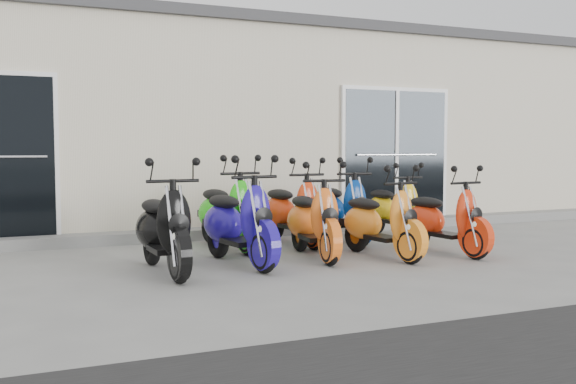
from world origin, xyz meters
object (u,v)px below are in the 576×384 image
Objects in this scene: scooter_front_orange_a at (313,209)px; scooter_back_blue at (341,199)px; scooter_front_blue at (238,210)px; scooter_front_black at (163,215)px; scooter_front_red at (445,209)px; scooter_back_red at (293,201)px; scooter_back_yellow at (394,200)px; scooter_front_orange_b at (381,211)px; scooter_back_green at (227,202)px.

scooter_front_orange_a is 1.41m from scooter_back_blue.
scooter_front_orange_a is at bearing -3.74° from scooter_front_blue.
scooter_front_black reaches higher than scooter_back_blue.
scooter_back_blue is at bearing 108.99° from scooter_front_red.
scooter_back_yellow is (1.64, 0.06, -0.04)m from scooter_back_red.
scooter_front_blue is 0.97m from scooter_front_orange_a.
scooter_back_red reaches higher than scooter_front_orange_b.
scooter_front_black is 1.86m from scooter_front_orange_a.
scooter_front_orange_a is at bearing 4.73° from scooter_front_black.
scooter_front_blue is at bearing -109.39° from scooter_back_green.
scooter_back_blue reaches higher than scooter_back_yellow.
scooter_back_green is (-2.38, 1.38, 0.06)m from scooter_front_red.
scooter_back_red is (0.19, 1.06, 0.01)m from scooter_front_orange_a.
scooter_front_black is 1.03× the size of scooter_back_red.
scooter_back_green reaches higher than scooter_front_orange_b.
scooter_front_black is at bearing 170.56° from scooter_front_red.
scooter_back_green reaches higher than scooter_back_red.
scooter_front_black is 1.10× the size of scooter_front_red.
scooter_front_black is 3.48m from scooter_front_red.
scooter_front_orange_b is at bearing 168.41° from scooter_front_red.
scooter_front_orange_b is 1.36m from scooter_back_blue.
scooter_front_black is at bearing 170.47° from scooter_front_orange_b.
scooter_front_black is at bearing -160.84° from scooter_back_yellow.
scooter_front_black is 3.92m from scooter_back_yellow.
scooter_front_blue reaches higher than scooter_front_orange_b.
scooter_front_blue is 1.04× the size of scooter_back_blue.
scooter_back_yellow is (1.83, 1.11, -0.03)m from scooter_front_orange_a.
scooter_front_orange_b is 0.88m from scooter_front_red.
scooter_back_red is at bearing 128.08° from scooter_front_red.
scooter_front_blue is at bearing -169.86° from scooter_front_orange_a.
scooter_front_orange_a is (1.84, 0.25, -0.03)m from scooter_front_black.
scooter_back_red is at bearing 179.32° from scooter_back_blue.
scooter_front_red is at bearing -51.14° from scooter_back_red.
scooter_back_green is 1.03× the size of scooter_back_blue.
scooter_back_yellow is at bearing -5.02° from scooter_back_red.
scooter_front_blue is 1.07× the size of scooter_front_orange_a.
scooter_front_red is (1.64, -0.35, -0.03)m from scooter_front_orange_a.
scooter_front_orange_a is at bearing 150.50° from scooter_front_orange_b.
scooter_back_yellow is (0.19, 1.46, -0.00)m from scooter_front_red.
scooter_front_blue is 1.74m from scooter_front_orange_b.
scooter_back_yellow is (3.67, 1.36, -0.06)m from scooter_front_black.
scooter_back_red reaches higher than scooter_back_yellow.
scooter_back_green reaches higher than scooter_front_red.
scooter_front_orange_b is at bearing -128.57° from scooter_back_yellow.
scooter_back_blue is at bearing 74.10° from scooter_front_orange_b.
scooter_back_red is (-0.57, 1.35, 0.04)m from scooter_front_orange_b.
scooter_back_yellow is at bearing 74.74° from scooter_front_red.
scooter_front_orange_a is 1.68m from scooter_front_red.
scooter_back_blue is at bearing -7.15° from scooter_back_red.
scooter_front_blue reaches higher than scooter_back_green.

